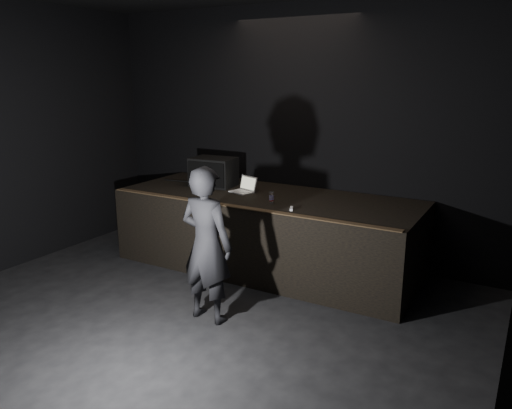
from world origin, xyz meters
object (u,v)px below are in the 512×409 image
at_px(stage_monitor, 213,172).
at_px(laptop, 244,188).
at_px(stage_riser, 267,231).
at_px(beer_can, 272,198).
at_px(person, 207,245).

xyz_separation_m(stage_monitor, laptop, (0.58, -0.11, -0.15)).
relative_size(stage_monitor, laptop, 1.77).
relative_size(stage_riser, stage_monitor, 6.21).
bearing_deg(stage_riser, beer_can, -54.16).
bearing_deg(stage_monitor, laptop, -16.19).
relative_size(stage_riser, person, 2.40).
bearing_deg(person, stage_monitor, -55.12).
xyz_separation_m(stage_monitor, beer_can, (1.21, -0.50, -0.13)).
xyz_separation_m(laptop, person, (0.54, -1.66, -0.22)).
bearing_deg(stage_monitor, person, -62.88).
xyz_separation_m(stage_riser, beer_can, (0.26, -0.35, 0.57)).
height_order(stage_riser, laptop, laptop).
distance_m(laptop, beer_can, 0.73).
height_order(stage_riser, beer_can, beer_can).
xyz_separation_m(stage_riser, stage_monitor, (-0.95, 0.14, 0.70)).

